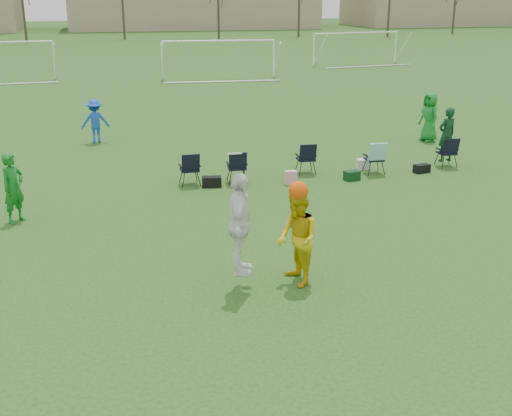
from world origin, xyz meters
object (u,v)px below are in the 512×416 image
object	(u,v)px
fielder_green_near	(13,188)
fielder_green_far	(429,117)
center_contest	(271,231)
goal_right	(356,39)
fielder_blue	(95,121)
goal_mid	(219,48)

from	to	relation	value
fielder_green_near	fielder_green_far	distance (m)	15.30
center_contest	goal_right	bearing A→B (deg)	65.39
fielder_green_near	center_contest	world-z (taller)	center_contest
fielder_green_near	fielder_green_far	bearing A→B (deg)	-28.48
fielder_blue	goal_right	size ratio (longest dim) A/B	0.22
fielder_green_far	goal_mid	size ratio (longest dim) A/B	0.25
fielder_green_near	fielder_green_far	size ratio (longest dim) A/B	0.94
goal_right	center_contest	bearing A→B (deg)	-122.61
fielder_green_near	goal_right	size ratio (longest dim) A/B	0.23
fielder_green_near	goal_right	world-z (taller)	goal_right
fielder_green_far	goal_mid	bearing A→B (deg)	-179.40
fielder_blue	center_contest	size ratio (longest dim) A/B	0.60
center_contest	goal_mid	xyz separation A→B (m)	(4.99, 31.08, 0.81)
fielder_green_far	center_contest	world-z (taller)	center_contest
center_contest	goal_right	size ratio (longest dim) A/B	0.36
fielder_blue	goal_mid	xyz separation A→B (m)	(8.05, 17.50, 1.12)
goal_mid	goal_right	xyz separation A→B (m)	(12.00, 6.00, 0.00)
fielder_blue	goal_right	world-z (taller)	goal_right
fielder_green_near	fielder_green_far	world-z (taller)	fielder_green_far
fielder_green_far	center_contest	xyz separation A→B (m)	(-9.10, -10.79, 0.20)
fielder_green_far	center_contest	size ratio (longest dim) A/B	0.69
fielder_green_far	goal_mid	distance (m)	20.73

